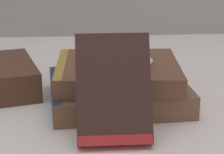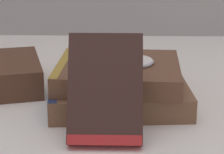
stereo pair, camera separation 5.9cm
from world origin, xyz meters
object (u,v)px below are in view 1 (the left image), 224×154
object	(u,v)px
book_flat_top	(114,72)
pocket_watch	(133,61)
book_flat_bottom	(114,92)
book_leaning_front	(114,93)

from	to	relation	value
book_flat_top	pocket_watch	xyz separation A→B (m)	(0.03, -0.00, 0.02)
book_flat_bottom	book_flat_top	world-z (taller)	book_flat_top
book_flat_top	pocket_watch	distance (m)	0.03
book_flat_bottom	pocket_watch	bearing A→B (deg)	-8.42
book_flat_bottom	pocket_watch	size ratio (longest dim) A/B	3.43
book_leaning_front	pocket_watch	bearing A→B (deg)	72.37
book_flat_bottom	book_leaning_front	xyz separation A→B (m)	(-0.01, -0.12, 0.04)
book_flat_top	pocket_watch	world-z (taller)	pocket_watch
book_leaning_front	book_flat_top	bearing A→B (deg)	85.60
book_flat_top	book_leaning_front	size ratio (longest dim) A/B	1.42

